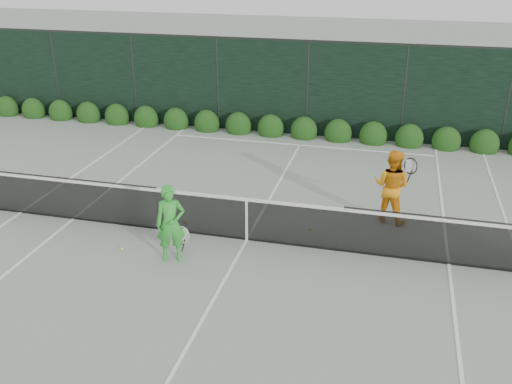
# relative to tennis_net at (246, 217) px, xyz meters

# --- Properties ---
(ground) EXTENTS (80.00, 80.00, 0.00)m
(ground) POSITION_rel_tennis_net_xyz_m (0.02, 0.00, -0.53)
(ground) COLOR gray
(ground) RESTS_ON ground
(tennis_net) EXTENTS (12.90, 0.10, 1.07)m
(tennis_net) POSITION_rel_tennis_net_xyz_m (0.00, 0.00, 0.00)
(tennis_net) COLOR black
(tennis_net) RESTS_ON ground
(player_woman) EXTENTS (0.69, 0.56, 1.57)m
(player_woman) POSITION_rel_tennis_net_xyz_m (-1.21, -1.11, 0.25)
(player_woman) COLOR green
(player_woman) RESTS_ON ground
(player_man) EXTENTS (0.99, 0.88, 1.69)m
(player_man) POSITION_rel_tennis_net_xyz_m (2.91, 1.69, 0.31)
(player_man) COLOR orange
(player_man) RESTS_ON ground
(court_lines) EXTENTS (11.03, 23.83, 0.01)m
(court_lines) POSITION_rel_tennis_net_xyz_m (0.02, 0.00, -0.53)
(court_lines) COLOR white
(court_lines) RESTS_ON ground
(windscreen_fence) EXTENTS (32.00, 21.07, 3.06)m
(windscreen_fence) POSITION_rel_tennis_net_xyz_m (0.02, -2.71, 0.98)
(windscreen_fence) COLOR black
(windscreen_fence) RESTS_ON ground
(hedge_row) EXTENTS (31.66, 0.65, 0.94)m
(hedge_row) POSITION_rel_tennis_net_xyz_m (0.02, 7.15, -0.30)
(hedge_row) COLOR #1A3D10
(hedge_row) RESTS_ON ground
(tennis_balls) EXTENTS (3.68, 1.88, 0.07)m
(tennis_balls) POSITION_rel_tennis_net_xyz_m (-1.17, -0.09, -0.50)
(tennis_balls) COLOR #DAF536
(tennis_balls) RESTS_ON ground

